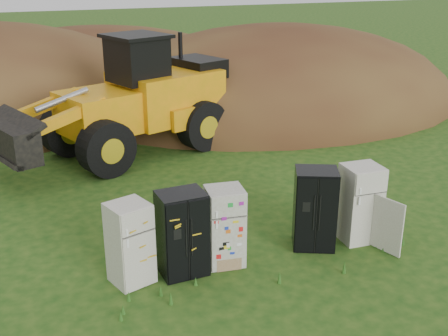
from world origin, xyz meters
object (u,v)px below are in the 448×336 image
(fridge_leftmost, at_px, (130,243))
(fridge_black_right, at_px, (315,209))
(fridge_black_side, at_px, (182,233))
(fridge_open_door, at_px, (360,203))
(wheel_loader, at_px, (113,99))
(fridge_sticker, at_px, (225,226))

(fridge_leftmost, height_order, fridge_black_right, fridge_black_right)
(fridge_black_right, bearing_deg, fridge_black_side, -154.55)
(fridge_open_door, height_order, wheel_loader, wheel_loader)
(fridge_black_right, xyz_separation_m, wheel_loader, (-2.81, 7.08, 0.95))
(fridge_black_right, xyz_separation_m, fridge_open_door, (1.04, -0.08, -0.01))
(fridge_leftmost, distance_m, fridge_black_right, 3.87)
(fridge_open_door, bearing_deg, wheel_loader, 120.97)
(fridge_open_door, bearing_deg, fridge_leftmost, -177.98)
(fridge_black_side, xyz_separation_m, wheel_loader, (0.06, 7.14, 0.97))
(fridge_black_right, bearing_deg, fridge_sticker, -155.69)
(fridge_leftmost, xyz_separation_m, fridge_sticker, (1.87, 0.02, 0.01))
(fridge_black_right, relative_size, fridge_open_door, 1.01)
(fridge_leftmost, bearing_deg, fridge_black_side, -20.60)
(fridge_sticker, bearing_deg, fridge_open_door, 4.92)
(fridge_sticker, height_order, fridge_black_right, fridge_black_right)
(fridge_leftmost, bearing_deg, fridge_open_door, -19.05)
(fridge_sticker, height_order, wheel_loader, wheel_loader)
(fridge_black_side, relative_size, fridge_sticker, 1.04)
(fridge_sticker, bearing_deg, fridge_black_side, -169.83)
(fridge_leftmost, bearing_deg, wheel_loader, 63.19)
(fridge_open_door, relative_size, wheel_loader, 0.23)
(fridge_sticker, xyz_separation_m, wheel_loader, (-0.82, 7.08, 1.01))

